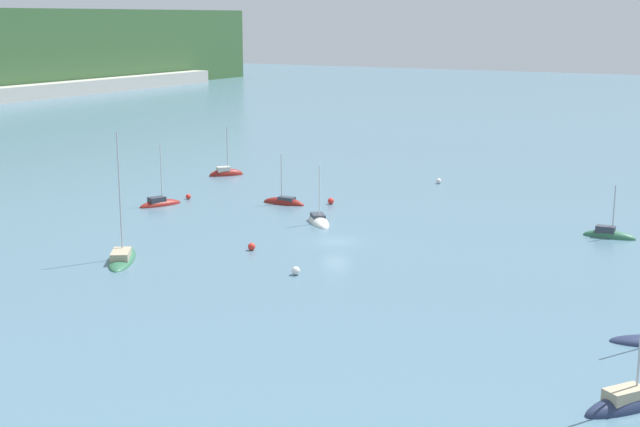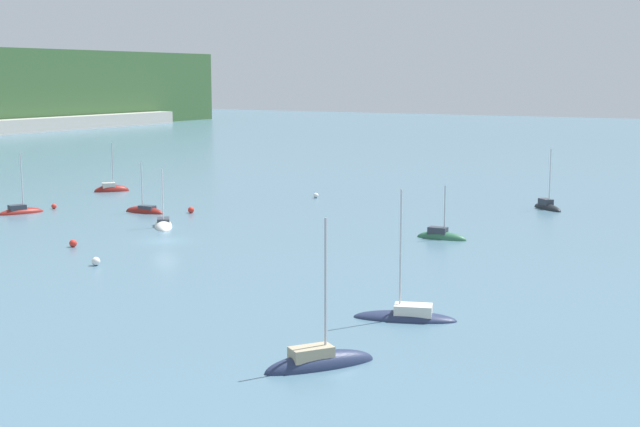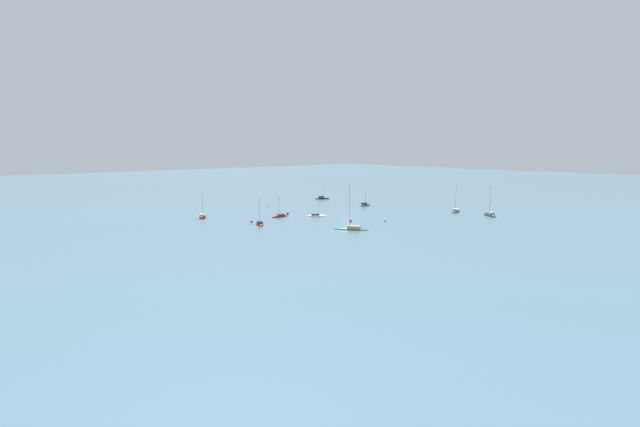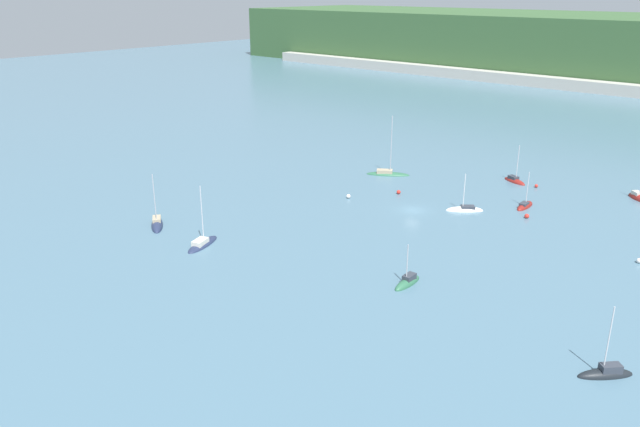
# 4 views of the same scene
# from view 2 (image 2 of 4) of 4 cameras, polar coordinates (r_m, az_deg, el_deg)

# --- Properties ---
(ground_plane) EXTENTS (600.00, 600.00, 0.00)m
(ground_plane) POSITION_cam_2_polar(r_m,az_deg,el_deg) (93.78, -9.91, -1.74)
(ground_plane) COLOR slate
(sailboat_0) EXTENTS (1.79, 5.52, 6.45)m
(sailboat_0) POSITION_cam_2_polar(r_m,az_deg,el_deg) (94.51, 7.76, -1.54)
(sailboat_0) COLOR #2D6647
(sailboat_0) RESTS_ON ground_plane
(sailboat_1) EXTENTS (6.84, 5.54, 9.79)m
(sailboat_1) POSITION_cam_2_polar(r_m,az_deg,el_deg) (53.23, -0.05, -9.65)
(sailboat_1) COLOR #232D4C
(sailboat_1) RESTS_ON ground_plane
(sailboat_2) EXTENTS (5.06, 5.34, 8.52)m
(sailboat_2) POSITION_cam_2_polar(r_m,az_deg,el_deg) (118.11, 14.34, 0.35)
(sailboat_2) COLOR black
(sailboat_2) RESTS_ON ground_plane
(sailboat_3) EXTENTS (6.19, 5.73, 7.39)m
(sailboat_3) POSITION_cam_2_polar(r_m,az_deg,el_deg) (102.65, -9.99, -0.79)
(sailboat_3) COLOR white
(sailboat_3) RESTS_ON ground_plane
(sailboat_4) EXTENTS (5.05, 4.68, 8.18)m
(sailboat_4) POSITION_cam_2_polar(r_m,az_deg,el_deg) (135.47, -13.20, 1.43)
(sailboat_4) COLOR maroon
(sailboat_4) RESTS_ON ground_plane
(sailboat_5) EXTENTS (1.87, 5.75, 7.12)m
(sailboat_5) POSITION_cam_2_polar(r_m,az_deg,el_deg) (113.52, -11.17, 0.09)
(sailboat_5) COLOR maroon
(sailboat_5) RESTS_ON ground_plane
(sailboat_7) EXTENTS (5.85, 3.84, 8.20)m
(sailboat_7) POSITION_cam_2_polar(r_m,az_deg,el_deg) (116.91, -18.61, 0.06)
(sailboat_7) COLOR maroon
(sailboat_7) RESTS_ON ground_plane
(sailboat_8) EXTENTS (4.49, 7.61, 9.80)m
(sailboat_8) POSITION_cam_2_polar(r_m,az_deg,el_deg) (63.37, 5.52, -6.63)
(sailboat_8) COLOR #232D4C
(sailboat_8) RESTS_ON ground_plane
(mooring_buoy_0) EXTENTS (0.73, 0.73, 0.73)m
(mooring_buoy_0) POSITION_cam_2_polar(r_m,az_deg,el_deg) (124.69, -0.26, 1.16)
(mooring_buoy_0) COLOR white
(mooring_buoy_0) RESTS_ON ground_plane
(mooring_buoy_1) EXTENTS (0.78, 0.78, 0.78)m
(mooring_buoy_1) POSITION_cam_2_polar(r_m,az_deg,el_deg) (82.99, -14.15, -2.98)
(mooring_buoy_1) COLOR white
(mooring_buoy_1) RESTS_ON ground_plane
(mooring_buoy_2) EXTENTS (0.79, 0.79, 0.79)m
(mooring_buoy_2) POSITION_cam_2_polar(r_m,az_deg,el_deg) (112.25, -8.26, 0.23)
(mooring_buoy_2) COLOR red
(mooring_buoy_2) RESTS_ON ground_plane
(mooring_buoy_3) EXTENTS (0.66, 0.66, 0.66)m
(mooring_buoy_3) POSITION_cam_2_polar(r_m,az_deg,el_deg) (119.58, -16.66, 0.45)
(mooring_buoy_3) COLOR red
(mooring_buoy_3) RESTS_ON ground_plane
(mooring_buoy_4) EXTENTS (0.75, 0.75, 0.75)m
(mooring_buoy_4) POSITION_cam_2_polar(r_m,az_deg,el_deg) (92.48, -15.53, -1.85)
(mooring_buoy_4) COLOR red
(mooring_buoy_4) RESTS_ON ground_plane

